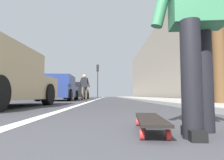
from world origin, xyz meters
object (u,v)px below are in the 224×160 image
parked_car_far (77,91)px  pedestrian_distant (84,85)px  parked_car_mid (59,89)px  skater_person (197,12)px  traffic_light (98,75)px  skateboard (150,120)px

parked_car_far → pedestrian_distant: bearing=-166.6°
parked_car_mid → pedestrian_distant: bearing=-74.5°
skater_person → parked_car_mid: (10.31, 3.66, -0.22)m
pedestrian_distant → parked_car_far: bearing=13.4°
skater_person → traffic_light: size_ratio=0.41×
skater_person → pedestrian_distant: size_ratio=1.01×
skateboard → parked_car_far: bearing=11.2°
parked_car_mid → pedestrian_distant: (0.40, -1.46, 0.21)m
skater_person → parked_car_far: (16.49, 3.57, -0.24)m
parked_car_far → pedestrian_distant: 5.93m
skater_person → pedestrian_distant: (10.72, 2.20, -0.01)m
skateboard → skater_person: bearing=-113.3°
traffic_light → skater_person: bearing=-174.8°
skater_person → parked_car_far: size_ratio=0.41×
parked_car_mid → traffic_light: 11.78m
parked_car_mid → skateboard: bearing=-161.9°
skateboard → traffic_light: size_ratio=0.21×
skateboard → parked_car_mid: size_ratio=0.21×
skateboard → skater_person: 0.92m
parked_car_far → pedestrian_distant: size_ratio=2.49×
parked_car_mid → parked_car_far: 6.17m
skater_person → pedestrian_distant: bearing=11.6°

